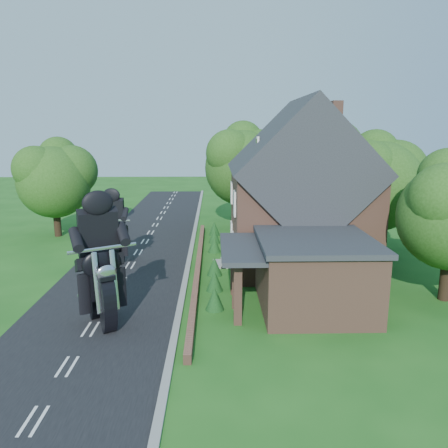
{
  "coord_description": "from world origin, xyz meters",
  "views": [
    {
      "loc": [
        5.3,
        -20.34,
        8.3
      ],
      "look_at": [
        5.88,
        5.26,
        2.8
      ],
      "focal_mm": 35.0,
      "sensor_mm": 36.0,
      "label": 1
    }
  ],
  "objects_px": {
    "motorcycle_lead": "(103,306)",
    "motorcycle_follow": "(116,254)",
    "garden_wall": "(198,267)",
    "annex": "(311,272)",
    "house": "(299,197)"
  },
  "relations": [
    {
      "from": "motorcycle_lead",
      "to": "garden_wall",
      "type": "bearing_deg",
      "value": -147.17
    },
    {
      "from": "motorcycle_lead",
      "to": "motorcycle_follow",
      "type": "height_order",
      "value": "motorcycle_lead"
    },
    {
      "from": "house",
      "to": "motorcycle_follow",
      "type": "distance_m",
      "value": 11.94
    },
    {
      "from": "garden_wall",
      "to": "motorcycle_lead",
      "type": "xyz_separation_m",
      "value": [
        -3.83,
        -7.61,
        0.69
      ]
    },
    {
      "from": "motorcycle_follow",
      "to": "house",
      "type": "bearing_deg",
      "value": -172.93
    },
    {
      "from": "house",
      "to": "motorcycle_lead",
      "type": "relative_size",
      "value": 5.37
    },
    {
      "from": "motorcycle_follow",
      "to": "garden_wall",
      "type": "bearing_deg",
      "value": 175.38
    },
    {
      "from": "house",
      "to": "motorcycle_lead",
      "type": "distance_m",
      "value": 13.66
    },
    {
      "from": "motorcycle_lead",
      "to": "motorcycle_follow",
      "type": "distance_m",
      "value": 8.86
    },
    {
      "from": "garden_wall",
      "to": "annex",
      "type": "bearing_deg",
      "value": -46.16
    },
    {
      "from": "motorcycle_lead",
      "to": "house",
      "type": "bearing_deg",
      "value": -169.79
    },
    {
      "from": "annex",
      "to": "motorcycle_follow",
      "type": "relative_size",
      "value": 4.48
    },
    {
      "from": "garden_wall",
      "to": "motorcycle_follow",
      "type": "distance_m",
      "value": 5.34
    },
    {
      "from": "garden_wall",
      "to": "motorcycle_follow",
      "type": "bearing_deg",
      "value": 167.6
    },
    {
      "from": "garden_wall",
      "to": "annex",
      "type": "relative_size",
      "value": 3.12
    }
  ]
}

